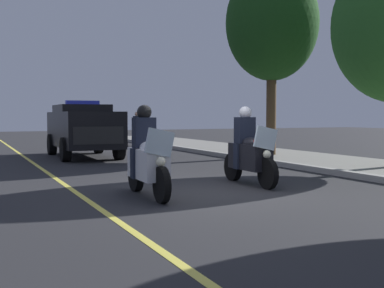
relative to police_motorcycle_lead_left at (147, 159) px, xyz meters
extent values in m
plane|color=#28282B|center=(0.12, 1.38, -0.70)|extent=(80.00, 80.00, 0.00)
cube|color=#9E9B93|center=(0.12, 5.48, -0.62)|extent=(48.00, 0.24, 0.15)
cube|color=#E0D14C|center=(0.12, -1.11, -0.70)|extent=(48.00, 0.12, 0.01)
cylinder|color=black|center=(0.76, -0.01, -0.38)|extent=(0.64, 0.13, 0.64)
cylinder|color=black|center=(-0.74, 0.01, -0.38)|extent=(0.64, 0.15, 0.64)
cube|color=white|center=(0.03, 0.00, -0.08)|extent=(1.21, 0.46, 0.56)
ellipsoid|color=white|center=(0.08, 0.00, 0.22)|extent=(0.57, 0.33, 0.24)
cube|color=silver|center=(0.66, -0.01, 0.35)|extent=(0.07, 0.56, 0.53)
sphere|color=#F9F4CC|center=(0.72, -0.01, 0.02)|extent=(0.17, 0.17, 0.17)
sphere|color=red|center=(0.53, -0.17, 0.28)|extent=(0.09, 0.09, 0.09)
sphere|color=#1933F2|center=(0.54, 0.15, 0.28)|extent=(0.09, 0.09, 0.09)
cube|color=black|center=(-0.20, 0.00, 0.48)|extent=(0.29, 0.41, 0.60)
cube|color=black|center=(-0.13, 0.20, -0.08)|extent=(0.18, 0.14, 0.56)
cube|color=black|center=(-0.14, -0.20, -0.08)|extent=(0.18, 0.14, 0.56)
sphere|color=black|center=(-0.18, 0.00, 0.88)|extent=(0.28, 0.28, 0.28)
cylinder|color=black|center=(0.17, 2.55, -0.38)|extent=(0.64, 0.13, 0.64)
cylinder|color=black|center=(-1.33, 2.58, -0.38)|extent=(0.64, 0.15, 0.64)
cube|color=black|center=(-0.56, 2.57, -0.08)|extent=(1.21, 0.46, 0.56)
ellipsoid|color=black|center=(-0.51, 2.56, 0.22)|extent=(0.57, 0.33, 0.24)
cube|color=silver|center=(0.07, 2.55, 0.35)|extent=(0.07, 0.56, 0.53)
sphere|color=#F9F4CC|center=(0.13, 2.55, 0.02)|extent=(0.17, 0.17, 0.17)
sphere|color=red|center=(-0.07, 2.40, 0.28)|extent=(0.09, 0.09, 0.09)
sphere|color=#1933F2|center=(-0.06, 2.72, 0.28)|extent=(0.09, 0.09, 0.09)
cube|color=black|center=(-0.79, 2.57, 0.48)|extent=(0.29, 0.41, 0.60)
cube|color=black|center=(-0.73, 2.77, -0.08)|extent=(0.18, 0.14, 0.56)
cube|color=black|center=(-0.74, 2.37, -0.08)|extent=(0.18, 0.14, 0.56)
sphere|color=silver|center=(-0.77, 2.57, 0.88)|extent=(0.28, 0.28, 0.28)
cube|color=black|center=(-9.26, 0.84, 0.32)|extent=(4.93, 1.99, 1.24)
cube|color=black|center=(-9.56, 0.84, 1.02)|extent=(2.43, 1.79, 0.36)
cube|color=#2633D8|center=(-9.36, 0.84, 1.28)|extent=(0.30, 1.21, 0.14)
cube|color=black|center=(-6.86, 0.79, 0.18)|extent=(0.15, 1.62, 0.56)
cylinder|color=black|center=(-7.69, 1.71, -0.30)|extent=(0.81, 0.29, 0.80)
cylinder|color=black|center=(-7.72, -0.09, -0.30)|extent=(0.81, 0.29, 0.80)
cylinder|color=black|center=(-10.79, 1.77, -0.30)|extent=(0.81, 0.29, 0.80)
cylinder|color=black|center=(-10.82, -0.03, -0.30)|extent=(0.81, 0.29, 0.80)
cylinder|color=black|center=(-13.67, 4.54, -0.37)|extent=(0.66, 0.05, 0.66)
cylinder|color=black|center=(-14.77, 4.56, -0.37)|extent=(0.66, 0.05, 0.66)
cube|color=red|center=(-14.22, 4.55, -0.10)|extent=(1.00, 0.08, 0.36)
cube|color=black|center=(-14.27, 4.55, 0.50)|extent=(0.25, 0.32, 0.56)
sphere|color=tan|center=(-14.24, 4.55, 0.88)|extent=(0.22, 0.22, 0.22)
cylinder|color=#4C3823|center=(-6.35, 7.00, 1.10)|extent=(0.35, 0.35, 3.39)
ellipsoid|color=#194216|center=(-6.35, 7.00, 4.12)|extent=(3.31, 3.31, 4.12)
camera|label=1|loc=(8.67, -3.09, 0.83)|focal=46.28mm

